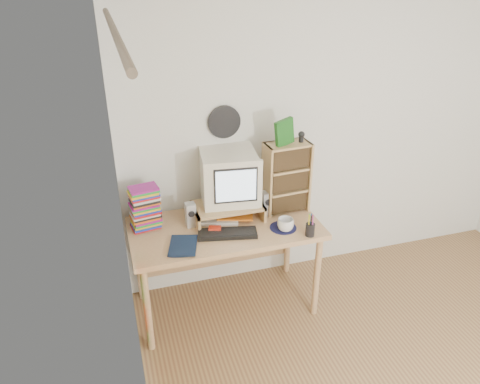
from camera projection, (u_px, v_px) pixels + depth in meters
back_wall at (334, 132)px, 3.81m from camera, size 3.50×0.00×3.50m
left_wall at (140, 318)px, 1.87m from camera, size 0.00×3.50×3.50m
curtain at (140, 268)px, 2.33m from camera, size 0.00×2.20×2.20m
wall_disc at (224, 122)px, 3.47m from camera, size 0.25×0.02×0.25m
desk at (223, 237)px, 3.57m from camera, size 1.40×0.70×0.75m
monitor_riser at (228, 208)px, 3.51m from camera, size 0.52×0.30×0.12m
crt_monitor at (230, 178)px, 3.47m from camera, size 0.45×0.45×0.38m
speaker_left at (191, 215)px, 3.42m from camera, size 0.07×0.07×0.19m
speaker_right at (267, 203)px, 3.57m from camera, size 0.07×0.07×0.19m
keyboard at (228, 234)px, 3.34m from camera, size 0.44×0.22×0.03m
dvd_stack at (145, 211)px, 3.38m from camera, size 0.22×0.17×0.28m
cd_rack at (286, 178)px, 3.55m from camera, size 0.35×0.20×0.56m
mug at (286, 225)px, 3.38m from camera, size 0.15×0.15×0.10m
diary at (169, 244)px, 3.20m from camera, size 0.27×0.23×0.05m
mousepad at (283, 228)px, 3.43m from camera, size 0.20×0.20×0.00m
pen_cup at (310, 227)px, 3.31m from camera, size 0.08×0.08×0.13m
papers at (224, 215)px, 3.55m from camera, size 0.36×0.31×0.04m
red_box at (215, 230)px, 3.37m from camera, size 0.10×0.08×0.04m
game_box at (284, 132)px, 3.35m from camera, size 0.15×0.08×0.19m
webcam at (301, 137)px, 3.43m from camera, size 0.05×0.05×0.08m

